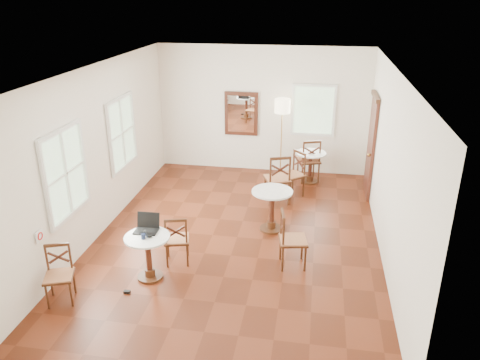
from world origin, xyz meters
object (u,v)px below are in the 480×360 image
(mouse, at_px, (149,236))
(cafe_table_mid, at_px, (272,206))
(cafe_table_back, at_px, (310,164))
(water_glass, at_px, (145,232))
(floor_lamp, at_px, (282,111))
(chair_near_b, at_px, (59,275))
(chair_back_a, at_px, (309,160))
(cafe_table_near, at_px, (148,252))
(laptop, at_px, (147,226))
(chair_back_b, at_px, (293,174))
(power_adapter, at_px, (127,292))
(chair_mid_b, at_px, (292,240))
(chair_mid_a, at_px, (277,179))
(chair_near_a, at_px, (177,239))
(navy_mug, at_px, (144,236))

(mouse, bearing_deg, cafe_table_mid, 49.39)
(cafe_table_back, bearing_deg, water_glass, -119.04)
(cafe_table_back, xyz_separation_m, mouse, (-2.29, -4.34, 0.30))
(floor_lamp, bearing_deg, chair_near_b, -116.51)
(chair_back_a, distance_m, mouse, 4.97)
(cafe_table_mid, relative_size, chair_back_a, 0.77)
(cafe_table_near, distance_m, chair_back_a, 4.97)
(chair_back_a, relative_size, laptop, 2.85)
(chair_back_b, bearing_deg, power_adapter, -71.05)
(cafe_table_near, distance_m, chair_mid_b, 2.25)
(chair_mid_a, xyz_separation_m, mouse, (-1.65, -3.12, 0.22))
(mouse, bearing_deg, chair_near_a, 64.17)
(cafe_table_mid, bearing_deg, chair_mid_b, -69.40)
(chair_near_a, height_order, chair_near_b, chair_near_a)
(cafe_table_near, relative_size, chair_near_b, 0.86)
(chair_back_b, relative_size, power_adapter, 10.54)
(cafe_table_back, xyz_separation_m, water_glass, (-2.38, -4.29, 0.32))
(cafe_table_near, height_order, chair_mid_b, chair_mid_b)
(chair_back_b, bearing_deg, chair_mid_a, -77.07)
(cafe_table_near, bearing_deg, chair_mid_a, 61.46)
(chair_mid_b, height_order, water_glass, chair_mid_b)
(laptop, bearing_deg, navy_mug, -82.99)
(chair_back_b, bearing_deg, chair_near_a, -71.26)
(cafe_table_near, height_order, cafe_table_mid, cafe_table_mid)
(chair_near_b, bearing_deg, chair_near_a, 22.33)
(chair_mid_a, bearing_deg, chair_back_a, -135.79)
(cafe_table_near, xyz_separation_m, chair_near_b, (-1.06, -0.74, -0.03))
(mouse, bearing_deg, chair_mid_a, 62.71)
(mouse, bearing_deg, water_glass, 148.53)
(chair_mid_a, distance_m, chair_mid_b, 2.42)
(cafe_table_mid, height_order, water_glass, water_glass)
(mouse, bearing_deg, cafe_table_back, 62.71)
(chair_near_b, relative_size, mouse, 8.44)
(cafe_table_near, xyz_separation_m, laptop, (-0.06, 0.20, 0.34))
(cafe_table_near, distance_m, laptop, 0.40)
(cafe_table_back, xyz_separation_m, chair_mid_a, (-0.64, -1.22, 0.08))
(chair_mid_b, height_order, laptop, laptop)
(chair_mid_b, height_order, chair_back_b, chair_back_b)
(chair_near_a, bearing_deg, water_glass, 38.30)
(cafe_table_back, distance_m, chair_near_b, 6.10)
(chair_mid_a, distance_m, mouse, 3.54)
(cafe_table_back, relative_size, laptop, 2.02)
(chair_near_b, bearing_deg, cafe_table_mid, 23.36)
(chair_back_b, height_order, mouse, chair_back_b)
(chair_back_b, relative_size, navy_mug, 9.87)
(cafe_table_back, height_order, water_glass, water_glass)
(laptop, bearing_deg, chair_near_a, 38.57)
(mouse, relative_size, navy_mug, 1.01)
(chair_back_a, relative_size, navy_mug, 10.35)
(water_glass, bearing_deg, chair_mid_b, 17.42)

